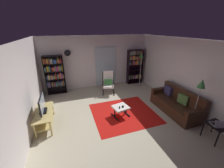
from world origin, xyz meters
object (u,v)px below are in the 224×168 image
bookshelf_near_tv (55,74)px  cell_phone (123,107)px  floor_lamp_by_sofa (201,87)px  laptop (219,124)px  tv_remote (120,108)px  lounge_armchair (108,82)px  leather_sofa (176,104)px  bookshelf_near_sofa (135,65)px  wall_clock (67,53)px  side_table (217,128)px  ottoman (121,108)px  floor_lamp_by_shelf (141,59)px  television (42,105)px  tv_stand (45,116)px

bookshelf_near_tv → cell_phone: (2.25, -2.75, -0.59)m
floor_lamp_by_sofa → laptop: floor_lamp_by_sofa is taller
tv_remote → cell_phone: bearing=35.3°
lounge_armchair → laptop: lounge_armchair is taller
laptop → leather_sofa: bearing=89.2°
cell_phone → bookshelf_near_tv: bearing=159.5°
bookshelf_near_sofa → wall_clock: 3.53m
leather_sofa → side_table: (0.00, -1.51, 0.08)m
leather_sofa → cell_phone: bearing=169.9°
ottoman → floor_lamp_by_sofa: bearing=-28.6°
cell_phone → wall_clock: bearing=148.4°
bookshelf_near_sofa → floor_lamp_by_shelf: bookshelf_near_sofa is taller
tv_remote → side_table: size_ratio=0.29×
leather_sofa → cell_phone: leather_sofa is taller
leather_sofa → floor_lamp_by_sofa: (0.03, -0.75, 0.98)m
cell_phone → floor_lamp_by_sofa: bearing=1.7°
floor_lamp_by_sofa → side_table: bearing=-92.3°
laptop → wall_clock: size_ratio=1.37×
cell_phone → floor_lamp_by_shelf: size_ratio=0.08×
bookshelf_near_tv → bookshelf_near_sofa: bearing=0.4°
bookshelf_near_tv → floor_lamp_by_shelf: (4.19, -0.48, 0.48)m
laptop → ottoman: bearing=136.5°
bookshelf_near_sofa → ottoman: bearing=-125.0°
lounge_armchair → tv_remote: lounge_armchair is taller
television → laptop: 5.04m
leather_sofa → laptop: bearing=-90.8°
bookshelf_near_tv → bookshelf_near_sofa: bookshelf_near_sofa is taller
television → floor_lamp_by_sofa: floor_lamp_by_sofa is taller
bookshelf_near_tv → bookshelf_near_sofa: size_ratio=0.98×
leather_sofa → side_table: 1.51m
bookshelf_near_sofa → side_table: bearing=-88.2°
lounge_armchair → floor_lamp_by_shelf: (1.83, 0.22, 0.91)m
television → side_table: 5.05m
bookshelf_near_tv → floor_lamp_by_sofa: bearing=-42.1°
lounge_armchair → cell_phone: 2.06m
bookshelf_near_sofa → laptop: (0.12, -4.69, -0.48)m
bookshelf_near_sofa → floor_lamp_by_sofa: bookshelf_near_sofa is taller
television → laptop: size_ratio=2.09×
bookshelf_near_sofa → tv_remote: bookshelf_near_sofa is taller
side_table → tv_stand: bearing=154.5°
bookshelf_near_tv → cell_phone: 3.60m
bookshelf_near_tv → ottoman: 3.55m
cell_phone → lounge_armchair: bearing=117.0°
lounge_armchair → floor_lamp_by_sofa: size_ratio=0.66×
leather_sofa → cell_phone: size_ratio=13.66×
bookshelf_near_sofa → floor_lamp_by_sofa: 3.90m
bookshelf_near_sofa → side_table: size_ratio=3.77×
lounge_armchair → wall_clock: (-1.69, 0.89, 1.32)m
tv_stand → laptop: bearing=-26.0°
tv_stand → cell_phone: (2.54, -0.30, 0.03)m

